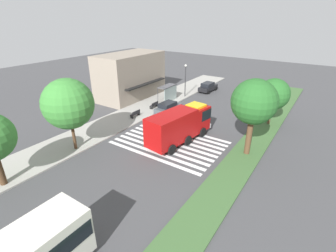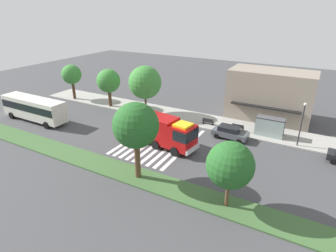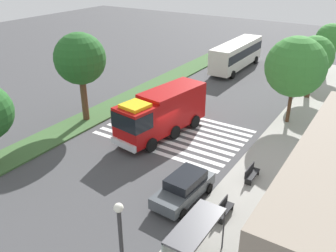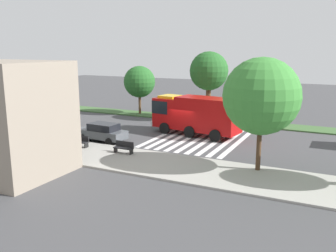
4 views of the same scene
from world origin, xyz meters
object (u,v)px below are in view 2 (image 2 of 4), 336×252
Objects in this scene: transit_bus at (34,107)px; bus_stop_shelter at (270,124)px; sidewalk_tree_center at (145,82)px; bench_near_shelter at (238,127)px; fire_truck at (164,130)px; sidewalk_tree_west at (109,81)px; street_lamp at (302,121)px; median_tree_far_west at (136,126)px; median_tree_west at (230,165)px; sidewalk_tree_far_west at (72,75)px; parked_car_west at (230,132)px; bench_west_of_shelter at (208,121)px.

transit_bus reaches higher than bus_stop_shelter.
transit_bus is at bearing -141.33° from sidewalk_tree_center.
fire_truck is at bearing -127.45° from bench_near_shelter.
street_lamp is at bearing -0.78° from sidewalk_tree_west.
bench_near_shelter is 8.13m from street_lamp.
median_tree_far_west is 1.30× the size of median_tree_west.
transit_bus is 1.78× the size of sidewalk_tree_west.
sidewalk_tree_west is (-21.74, -0.54, 3.84)m from bench_near_shelter.
bench_near_shelter is 30.41m from sidewalk_tree_far_west.
sidewalk_tree_far_west is at bearing 148.24° from median_tree_far_west.
bus_stop_shelter is 34.25m from sidewalk_tree_far_west.
parked_car_west is 0.85× the size of street_lamp.
transit_bus is at bearing -160.31° from parked_car_west.
sidewalk_tree_far_west reaches higher than fire_truck.
fire_truck reaches higher than parked_car_west.
street_lamp is (7.87, 1.80, 2.55)m from parked_car_west.
median_tree_west reaches higher than transit_bus.
transit_bus is 6.95× the size of bench_near_shelter.
bus_stop_shelter is at bearing 0.07° from bench_west_of_shelter.
bench_near_shelter is 1.00× the size of bench_west_of_shelter.
sidewalk_tree_far_west reaches higher than parked_car_west.
transit_bus is 1.45× the size of median_tree_far_west.
sidewalk_tree_center is (-22.14, 0.40, 1.70)m from street_lamp.
sidewalk_tree_far_west is (-2.75, 10.27, 2.51)m from transit_bus.
median_tree_far_west is (-5.16, -13.09, 4.75)m from parked_car_west.
median_tree_far_west is at bearing -131.20° from street_lamp.
median_tree_west is at bearing -24.41° from sidewalk_tree_far_west.
bench_west_of_shelter is (-8.31, -0.01, -1.30)m from bus_stop_shelter.
median_tree_west is at bearing -40.17° from sidewalk_tree_center.
parked_car_west is 8.47m from street_lamp.
fire_truck is at bearing -45.59° from sidewalk_tree_center.
median_tree_west is (33.69, -15.28, -0.49)m from sidewalk_tree_far_west.
bench_near_shelter is 0.26× the size of sidewalk_tree_far_west.
sidewalk_tree_far_west is at bearing -179.08° from bus_stop_shelter.
bench_near_shelter is 0.30× the size of street_lamp.
median_tree_far_west reaches higher than sidewalk_tree_west.
transit_bus reaches higher than bench_west_of_shelter.
fire_truck reaches higher than bus_stop_shelter.
parked_car_west is (6.33, 5.91, -1.22)m from fire_truck.
street_lamp is 37.74m from sidewalk_tree_far_west.
bench_west_of_shelter is 11.20m from sidewalk_tree_center.
parked_car_west is at bearing -167.14° from street_lamp.
parked_car_west is 2.76m from bench_near_shelter.
median_tree_west reaches higher than bench_west_of_shelter.
bench_west_of_shelter is at bearing 1.76° from sidewalk_tree_west.
bus_stop_shelter is (4.29, 2.74, 1.04)m from parked_car_west.
median_tree_far_west reaches higher than median_tree_west.
street_lamp is at bearing -0.61° from sidewalk_tree_far_west.
bus_stop_shelter is 3.99m from street_lamp.
bus_stop_shelter is at bearing 59.15° from median_tree_far_west.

